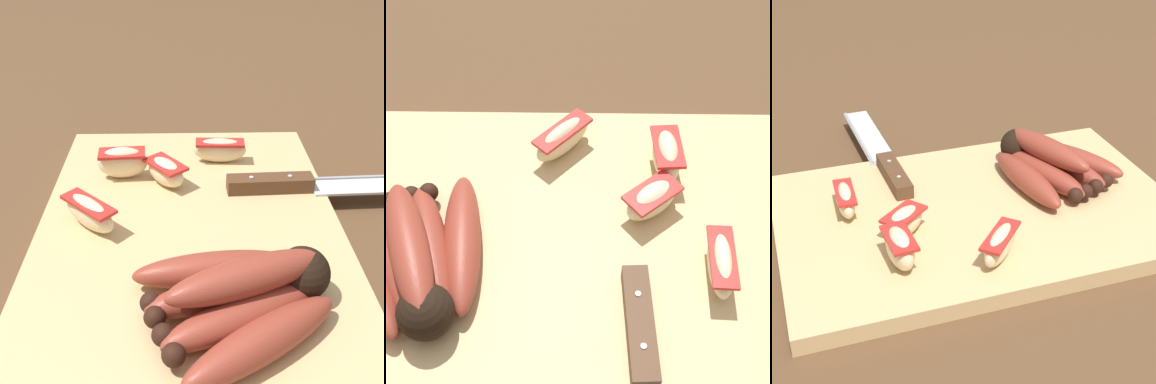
{
  "view_description": "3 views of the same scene",
  "coord_description": "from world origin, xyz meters",
  "views": [
    {
      "loc": [
        0.37,
        0.01,
        0.32
      ],
      "look_at": [
        -0.04,
        0.02,
        0.05
      ],
      "focal_mm": 44.47,
      "sensor_mm": 36.0,
      "label": 1
    },
    {
      "loc": [
        -0.05,
        0.31,
        0.45
      ],
      "look_at": [
        -0.04,
        -0.01,
        0.05
      ],
      "focal_mm": 52.9,
      "sensor_mm": 36.0,
      "label": 2
    },
    {
      "loc": [
        -0.24,
        -0.59,
        0.42
      ],
      "look_at": [
        -0.03,
        0.02,
        0.04
      ],
      "focal_mm": 59.28,
      "sensor_mm": 36.0,
      "label": 3
    }
  ],
  "objects": [
    {
      "name": "apple_wedge_near",
      "position": [
        -0.13,
        -0.06,
        0.04
      ],
      "size": [
        0.03,
        0.06,
        0.04
      ],
      "color": "beige",
      "rests_on": "cutting_board"
    },
    {
      "name": "apple_wedge_extra",
      "position": [
        -0.03,
        -0.09,
        0.04
      ],
      "size": [
        0.06,
        0.07,
        0.03
      ],
      "color": "beige",
      "rests_on": "cutting_board"
    },
    {
      "name": "cutting_board",
      "position": [
        -0.01,
        0.01,
        0.01
      ],
      "size": [
        0.47,
        0.32,
        0.02
      ],
      "primitive_type": "cube",
      "color": "tan",
      "rests_on": "ground_plane"
    },
    {
      "name": "chefs_knife",
      "position": [
        -0.1,
        0.16,
        0.03
      ],
      "size": [
        0.04,
        0.28,
        0.02
      ],
      "color": "silver",
      "rests_on": "cutting_board"
    },
    {
      "name": "ground_plane",
      "position": [
        0.0,
        0.0,
        0.0
      ],
      "size": [
        6.0,
        6.0,
        0.0
      ],
      "primitive_type": "plane",
      "color": "brown"
    },
    {
      "name": "banana_bunch",
      "position": [
        0.1,
        0.06,
        0.04
      ],
      "size": [
        0.16,
        0.18,
        0.05
      ],
      "color": "black",
      "rests_on": "cutting_board"
    },
    {
      "name": "apple_wedge_far",
      "position": [
        -0.11,
        -0.01,
        0.04
      ],
      "size": [
        0.06,
        0.06,
        0.03
      ],
      "color": "beige",
      "rests_on": "cutting_board"
    },
    {
      "name": "apple_wedge_middle",
      "position": [
        -0.17,
        0.06,
        0.04
      ],
      "size": [
        0.02,
        0.07,
        0.03
      ],
      "color": "beige",
      "rests_on": "cutting_board"
    }
  ]
}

